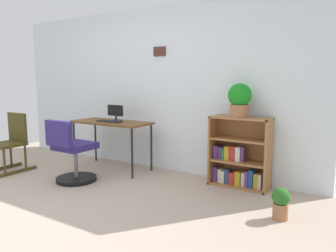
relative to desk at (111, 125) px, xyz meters
name	(u,v)px	position (x,y,z in m)	size (l,w,h in m)	color
ground_plane	(23,212)	(0.32, -1.69, -0.66)	(6.24, 6.24, 0.00)	#B19E8C
wall_back	(147,89)	(0.32, 0.46, 0.52)	(5.20, 0.12, 2.35)	silver
desk	(111,125)	(0.00, 0.00, 0.00)	(1.19, 0.52, 0.71)	brown
monitor	(116,113)	(0.02, 0.08, 0.17)	(0.28, 0.19, 0.24)	#262628
keyboard	(109,121)	(0.02, -0.07, 0.07)	(0.39, 0.13, 0.02)	black
office_chair	(72,155)	(0.00, -0.75, -0.30)	(0.52, 0.55, 0.82)	black
rocking_chair	(11,142)	(-1.16, -0.85, -0.23)	(0.42, 0.64, 0.84)	#423914
bookshelf_low	(239,156)	(1.86, 0.26, -0.28)	(0.73, 0.30, 0.87)	#9E683A
potted_plant_on_shelf	(240,99)	(1.86, 0.21, 0.43)	(0.28, 0.28, 0.40)	#9E6642
potted_plant_floor	(281,202)	(2.55, -0.49, -0.49)	(0.17, 0.17, 0.31)	#9E6642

